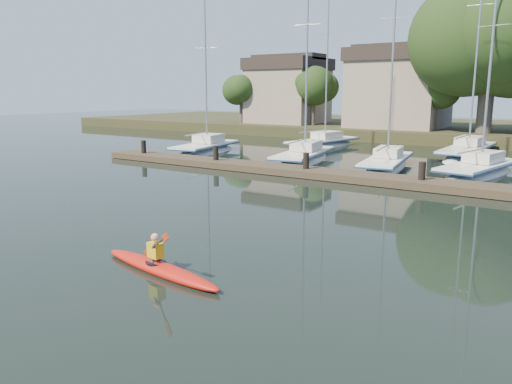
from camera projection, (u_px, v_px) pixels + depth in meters
The scene contains 10 objects.
ground at pixel (156, 260), 13.20m from camera, with size 160.00×160.00×0.00m, color black.
kayak at pixel (159, 266), 12.27m from camera, with size 4.29×1.19×1.36m.
dock at pixel (360, 177), 24.58m from camera, with size 34.00×2.00×1.80m.
sailboat_0 at pixel (206, 155), 36.01m from camera, with size 3.63×8.34×12.80m.
sailboat_1 at pixel (304, 164), 31.62m from camera, with size 3.72×9.03×14.36m.
sailboat_2 at pixel (386, 171), 28.96m from camera, with size 3.32×8.85×14.31m.
sailboat_3 at pixel (478, 179), 26.45m from camera, with size 3.74×8.46×13.22m.
sailboat_5 at pixel (323, 149), 39.61m from camera, with size 3.51×9.23×14.91m.
sailboat_6 at pixel (467, 159), 34.26m from camera, with size 2.47×10.70×16.94m.
shore at pixel (491, 104), 44.53m from camera, with size 90.00×25.25×12.75m.
Camera 1 is at (9.17, -9.00, 4.40)m, focal length 35.00 mm.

